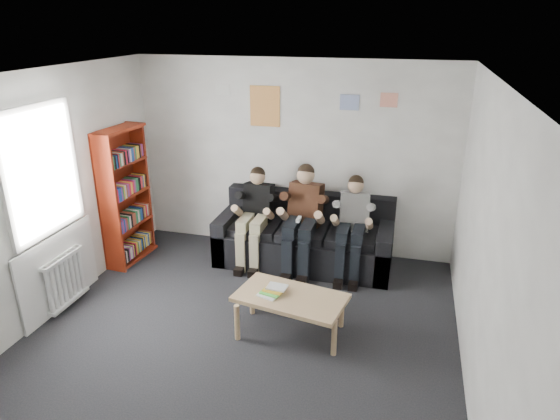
# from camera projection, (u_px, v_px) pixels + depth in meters

# --- Properties ---
(room_shell) EXTENTS (5.00, 5.00, 5.00)m
(room_shell) POSITION_uv_depth(u_px,v_px,m) (232.00, 225.00, 4.71)
(room_shell) COLOR black
(room_shell) RESTS_ON ground
(sofa) EXTENTS (2.36, 0.96, 0.91)m
(sofa) POSITION_uv_depth(u_px,v_px,m) (305.00, 239.00, 6.86)
(sofa) COLOR black
(sofa) RESTS_ON ground
(bookshelf) EXTENTS (0.28, 0.84, 1.86)m
(bookshelf) POSITION_uv_depth(u_px,v_px,m) (126.00, 196.00, 6.73)
(bookshelf) COLOR maroon
(bookshelf) RESTS_ON ground
(coffee_table) EXTENTS (1.14, 0.63, 0.46)m
(coffee_table) POSITION_uv_depth(u_px,v_px,m) (291.00, 300.00, 5.25)
(coffee_table) COLOR tan
(coffee_table) RESTS_ON ground
(game_cases) EXTENTS (0.28, 0.25, 0.07)m
(game_cases) POSITION_uv_depth(u_px,v_px,m) (273.00, 291.00, 5.26)
(game_cases) COLOR white
(game_cases) RESTS_ON coffee_table
(person_left) EXTENTS (0.38, 0.82, 1.32)m
(person_left) POSITION_uv_depth(u_px,v_px,m) (254.00, 217.00, 6.71)
(person_left) COLOR black
(person_left) RESTS_ON sofa
(person_middle) EXTENTS (0.43, 0.91, 1.41)m
(person_middle) POSITION_uv_depth(u_px,v_px,m) (302.00, 220.00, 6.54)
(person_middle) COLOR #502D1A
(person_middle) RESTS_ON sofa
(person_right) EXTENTS (0.38, 0.81, 1.31)m
(person_right) POSITION_uv_depth(u_px,v_px,m) (352.00, 227.00, 6.40)
(person_right) COLOR white
(person_right) RESTS_ON sofa
(radiator) EXTENTS (0.10, 0.64, 0.60)m
(radiator) POSITION_uv_depth(u_px,v_px,m) (66.00, 280.00, 5.77)
(radiator) COLOR white
(radiator) RESTS_ON ground
(window) EXTENTS (0.05, 1.30, 2.36)m
(window) POSITION_uv_depth(u_px,v_px,m) (50.00, 225.00, 5.54)
(window) COLOR white
(window) RESTS_ON room_shell
(poster_large) EXTENTS (0.42, 0.01, 0.55)m
(poster_large) POSITION_uv_depth(u_px,v_px,m) (265.00, 106.00, 6.79)
(poster_large) COLOR gold
(poster_large) RESTS_ON room_shell
(poster_blue) EXTENTS (0.25, 0.01, 0.20)m
(poster_blue) POSITION_uv_depth(u_px,v_px,m) (350.00, 102.00, 6.48)
(poster_blue) COLOR #3864BF
(poster_blue) RESTS_ON room_shell
(poster_pink) EXTENTS (0.22, 0.01, 0.18)m
(poster_pink) POSITION_uv_depth(u_px,v_px,m) (389.00, 100.00, 6.35)
(poster_pink) COLOR #B7398D
(poster_pink) RESTS_ON room_shell
(poster_sign) EXTENTS (0.20, 0.01, 0.14)m
(poster_sign) POSITION_uv_depth(u_px,v_px,m) (223.00, 90.00, 6.86)
(poster_sign) COLOR silver
(poster_sign) RESTS_ON room_shell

